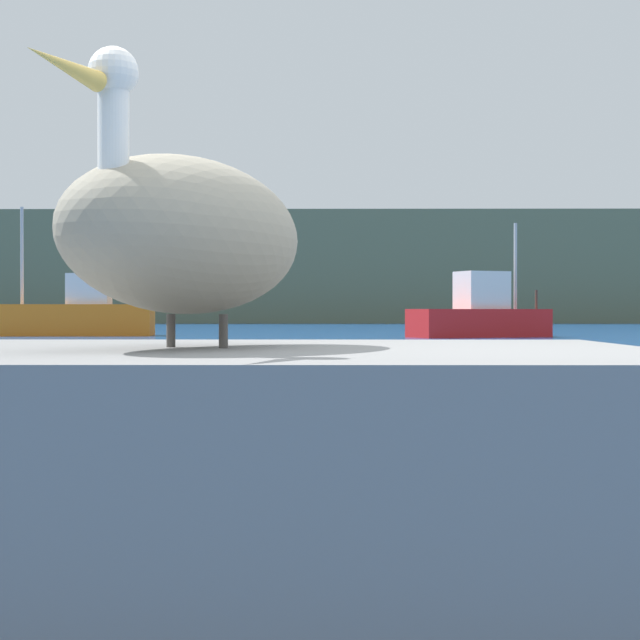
% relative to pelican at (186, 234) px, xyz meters
% --- Properties ---
extents(ground_plane, '(260.00, 260.00, 0.00)m').
position_rel_pelican_xyz_m(ground_plane, '(1.05, -0.06, -1.17)').
color(ground_plane, '#194C93').
extents(hillside_backdrop, '(140.00, 15.69, 8.53)m').
position_rel_pelican_xyz_m(hillside_backdrop, '(1.05, 80.54, 3.09)').
color(hillside_backdrop, '#5B664C').
rests_on(hillside_backdrop, ground).
extents(pier_dock, '(3.04, 2.06, 0.80)m').
position_rel_pelican_xyz_m(pier_dock, '(0.00, 0.01, -0.77)').
color(pier_dock, gray).
rests_on(pier_dock, ground).
extents(pelican, '(0.99, 1.38, 0.88)m').
position_rel_pelican_xyz_m(pelican, '(0.00, 0.00, 0.00)').
color(pelican, gray).
rests_on(pelican, pier_dock).
extents(fishing_boat_red, '(5.33, 3.63, 4.11)m').
position_rel_pelican_xyz_m(fishing_boat_red, '(5.86, 33.11, -0.38)').
color(fishing_boat_red, red).
rests_on(fishing_boat_red, ground).
extents(fishing_boat_orange, '(6.18, 2.42, 4.83)m').
position_rel_pelican_xyz_m(fishing_boat_orange, '(-9.10, 35.04, -0.40)').
color(fishing_boat_orange, orange).
rests_on(fishing_boat_orange, ground).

